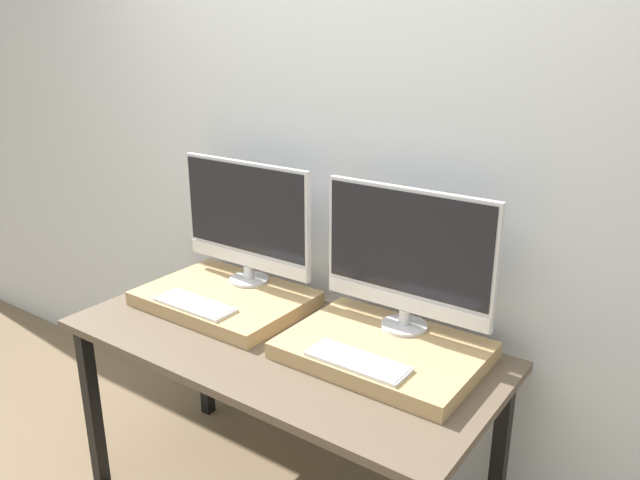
{
  "coord_description": "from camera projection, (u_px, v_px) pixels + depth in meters",
  "views": [
    {
      "loc": [
        1.28,
        -1.17,
        1.83
      ],
      "look_at": [
        0.0,
        0.63,
        1.07
      ],
      "focal_mm": 35.0,
      "sensor_mm": 36.0,
      "label": 1
    }
  ],
  "objects": [
    {
      "name": "keyboard_left",
      "position": [
        195.0,
        304.0,
        2.38
      ],
      "size": [
        0.34,
        0.12,
        0.01
      ],
      "color": "silver",
      "rests_on": "wooden_riser_left"
    },
    {
      "name": "wooden_riser_left",
      "position": [
        225.0,
        298.0,
        2.52
      ],
      "size": [
        0.65,
        0.47,
        0.06
      ],
      "color": "tan",
      "rests_on": "workbench"
    },
    {
      "name": "keyboard_right",
      "position": [
        358.0,
        361.0,
        1.97
      ],
      "size": [
        0.34,
        0.12,
        0.01
      ],
      "color": "silver",
      "rests_on": "wooden_riser_right"
    },
    {
      "name": "monitor_left",
      "position": [
        246.0,
        218.0,
        2.53
      ],
      "size": [
        0.63,
        0.17,
        0.51
      ],
      "color": "silver",
      "rests_on": "wooden_riser_left"
    },
    {
      "name": "wooden_riser_right",
      "position": [
        384.0,
        350.0,
        2.11
      ],
      "size": [
        0.65,
        0.47,
        0.06
      ],
      "color": "tan",
      "rests_on": "workbench"
    },
    {
      "name": "monitor_right",
      "position": [
        407.0,
        255.0,
        2.12
      ],
      "size": [
        0.63,
        0.17,
        0.51
      ],
      "color": "silver",
      "rests_on": "wooden_riser_right"
    },
    {
      "name": "workbench",
      "position": [
        280.0,
        360.0,
        2.27
      ],
      "size": [
        1.59,
        0.75,
        0.76
      ],
      "color": "brown",
      "rests_on": "ground_plane"
    },
    {
      "name": "wall_back",
      "position": [
        349.0,
        172.0,
        2.41
      ],
      "size": [
        8.0,
        0.04,
        2.6
      ],
      "color": "silver",
      "rests_on": "ground_plane"
    }
  ]
}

